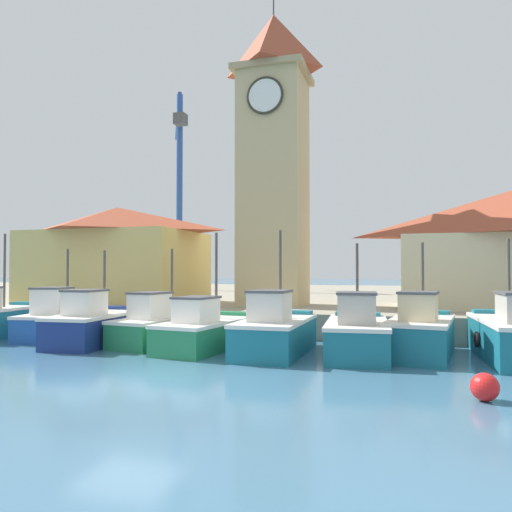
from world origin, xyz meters
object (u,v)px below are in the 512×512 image
(clock_tower, at_px, (274,150))
(fishing_boat_mid_left, at_px, (162,326))
(fishing_boat_left_outer, at_px, (60,321))
(fishing_boat_left_inner, at_px, (95,325))
(warehouse_left, at_px, (117,254))
(port_crane_near, at_px, (179,214))
(fishing_boat_mid_right, at_px, (276,331))
(fishing_boat_center, at_px, (207,330))
(fishing_boat_right_inner, at_px, (357,334))
(fishing_boat_right_outer, at_px, (421,333))
(mooring_buoy, at_px, (485,387))

(clock_tower, bearing_deg, fishing_boat_mid_left, -110.28)
(fishing_boat_left_outer, relative_size, fishing_boat_left_inner, 0.91)
(warehouse_left, relative_size, port_crane_near, 0.50)
(warehouse_left, bearing_deg, fishing_boat_mid_right, -34.43)
(fishing_boat_mid_left, bearing_deg, fishing_boat_center, -17.66)
(fishing_boat_left_outer, xyz_separation_m, fishing_boat_center, (6.99, -0.87, -0.05))
(fishing_boat_right_inner, bearing_deg, fishing_boat_right_outer, 16.47)
(fishing_boat_right_inner, distance_m, clock_tower, 12.35)
(fishing_boat_mid_right, distance_m, clock_tower, 11.72)
(fishing_boat_mid_left, relative_size, clock_tower, 0.30)
(fishing_boat_center, bearing_deg, port_crane_near, 117.69)
(port_crane_near, bearing_deg, fishing_boat_right_outer, -49.77)
(warehouse_left, bearing_deg, fishing_boat_left_outer, -77.71)
(fishing_boat_left_inner, bearing_deg, fishing_boat_mid_right, -1.15)
(fishing_boat_mid_right, distance_m, mooring_buoy, 7.52)
(fishing_boat_center, height_order, fishing_boat_mid_right, fishing_boat_mid_right)
(fishing_boat_left_outer, xyz_separation_m, clock_tower, (7.42, 6.91, 8.28))
(fishing_boat_mid_left, distance_m, port_crane_near, 27.11)
(fishing_boat_left_inner, xyz_separation_m, port_crane_near, (-8.27, 24.64, 7.23))
(clock_tower, bearing_deg, fishing_boat_right_outer, -46.02)
(fishing_boat_left_inner, bearing_deg, clock_tower, 57.54)
(fishing_boat_left_inner, distance_m, fishing_boat_mid_right, 7.21)
(fishing_boat_left_inner, xyz_separation_m, warehouse_left, (-3.79, 7.40, 3.00))
(fishing_boat_right_outer, bearing_deg, port_crane_near, 130.23)
(fishing_boat_mid_left, xyz_separation_m, warehouse_left, (-6.20, 6.58, 3.06))
(fishing_boat_mid_left, relative_size, mooring_buoy, 8.08)
(fishing_boat_right_outer, height_order, mooring_buoy, fishing_boat_right_outer)
(fishing_boat_center, relative_size, fishing_boat_right_outer, 1.10)
(fishing_boat_mid_left, height_order, mooring_buoy, fishing_boat_mid_left)
(fishing_boat_right_outer, height_order, port_crane_near, port_crane_near)
(warehouse_left, height_order, mooring_buoy, warehouse_left)
(fishing_boat_center, bearing_deg, clock_tower, 86.83)
(fishing_boat_right_outer, distance_m, mooring_buoy, 5.66)
(fishing_boat_center, bearing_deg, fishing_boat_left_inner, -178.55)
(fishing_boat_mid_left, height_order, port_crane_near, port_crane_near)
(fishing_boat_center, xyz_separation_m, mooring_buoy, (8.51, -4.90, -0.36))
(port_crane_near, bearing_deg, fishing_boat_left_inner, -71.43)
(fishing_boat_right_outer, bearing_deg, fishing_boat_left_outer, 178.98)
(fishing_boat_left_outer, height_order, clock_tower, clock_tower)
(fishing_boat_left_inner, height_order, fishing_boat_center, fishing_boat_center)
(port_crane_near, bearing_deg, clock_tower, -51.52)
(fishing_boat_left_inner, distance_m, fishing_boat_right_inner, 9.92)
(fishing_boat_mid_left, relative_size, port_crane_near, 0.27)
(clock_tower, xyz_separation_m, port_crane_near, (-13.30, 16.73, -1.02))
(fishing_boat_mid_left, xyz_separation_m, fishing_boat_right_inner, (7.52, -0.68, 0.06))
(fishing_boat_left_inner, bearing_deg, fishing_boat_right_inner, 0.78)
(port_crane_near, bearing_deg, fishing_boat_left_outer, -76.04)
(fishing_boat_left_inner, bearing_deg, port_crane_near, 108.57)
(clock_tower, bearing_deg, mooring_buoy, -57.50)
(fishing_boat_left_outer, bearing_deg, fishing_boat_left_inner, -22.40)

